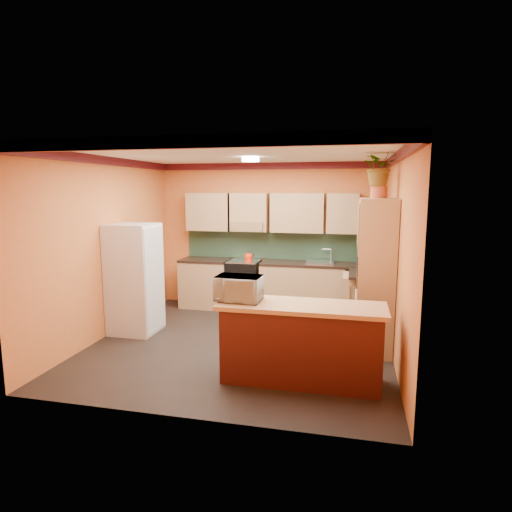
{
  "coord_description": "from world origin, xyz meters",
  "views": [
    {
      "loc": [
        1.52,
        -5.75,
        2.22
      ],
      "look_at": [
        0.12,
        0.45,
        1.23
      ],
      "focal_mm": 30.0,
      "sensor_mm": 36.0,
      "label": 1
    }
  ],
  "objects_px": {
    "base_cabinets_back": "(277,287)",
    "fridge": "(134,279)",
    "pantry": "(375,275)",
    "microwave": "(239,288)",
    "stove": "(244,285)",
    "breakfast_bar": "(301,345)"
  },
  "relations": [
    {
      "from": "fridge",
      "to": "pantry",
      "type": "bearing_deg",
      "value": 1.18
    },
    {
      "from": "stove",
      "to": "microwave",
      "type": "bearing_deg",
      "value": -76.9
    },
    {
      "from": "microwave",
      "to": "pantry",
      "type": "bearing_deg",
      "value": 40.18
    },
    {
      "from": "pantry",
      "to": "microwave",
      "type": "height_order",
      "value": "pantry"
    },
    {
      "from": "stove",
      "to": "fridge",
      "type": "height_order",
      "value": "fridge"
    },
    {
      "from": "pantry",
      "to": "breakfast_bar",
      "type": "distance_m",
      "value": 1.66
    },
    {
      "from": "base_cabinets_back",
      "to": "pantry",
      "type": "xyz_separation_m",
      "value": [
        1.64,
        -1.57,
        0.61
      ]
    },
    {
      "from": "stove",
      "to": "fridge",
      "type": "distance_m",
      "value": 2.15
    },
    {
      "from": "fridge",
      "to": "breakfast_bar",
      "type": "relative_size",
      "value": 0.94
    },
    {
      "from": "stove",
      "to": "breakfast_bar",
      "type": "xyz_separation_m",
      "value": [
        1.4,
        -2.84,
        -0.02
      ]
    },
    {
      "from": "stove",
      "to": "pantry",
      "type": "bearing_deg",
      "value": -34.71
    },
    {
      "from": "stove",
      "to": "microwave",
      "type": "relative_size",
      "value": 1.72
    },
    {
      "from": "pantry",
      "to": "fridge",
      "type": "bearing_deg",
      "value": -178.82
    },
    {
      "from": "base_cabinets_back",
      "to": "stove",
      "type": "xyz_separation_m",
      "value": [
        -0.62,
        -0.0,
        0.02
      ]
    },
    {
      "from": "pantry",
      "to": "breakfast_bar",
      "type": "bearing_deg",
      "value": -124.11
    },
    {
      "from": "base_cabinets_back",
      "to": "fridge",
      "type": "bearing_deg",
      "value": -140.03
    },
    {
      "from": "base_cabinets_back",
      "to": "fridge",
      "type": "xyz_separation_m",
      "value": [
        -1.96,
        -1.64,
        0.41
      ]
    },
    {
      "from": "pantry",
      "to": "base_cabinets_back",
      "type": "bearing_deg",
      "value": 136.27
    },
    {
      "from": "fridge",
      "to": "pantry",
      "type": "relative_size",
      "value": 0.81
    },
    {
      "from": "stove",
      "to": "breakfast_bar",
      "type": "relative_size",
      "value": 0.51
    },
    {
      "from": "base_cabinets_back",
      "to": "breakfast_bar",
      "type": "bearing_deg",
      "value": -74.73
    },
    {
      "from": "microwave",
      "to": "fridge",
      "type": "bearing_deg",
      "value": 150.68
    }
  ]
}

